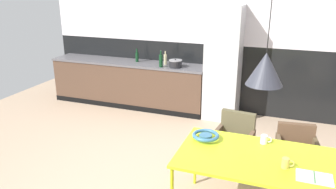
{
  "coord_description": "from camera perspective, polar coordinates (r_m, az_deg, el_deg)",
  "views": [
    {
      "loc": [
        1.4,
        -3.05,
        2.43
      ],
      "look_at": [
        -0.08,
        0.98,
        0.97
      ],
      "focal_mm": 35.21,
      "sensor_mm": 36.0,
      "label": 1
    }
  ],
  "objects": [
    {
      "name": "back_wall_splashback_dark",
      "position": [
        6.58,
        7.17,
        3.06
      ],
      "size": [
        6.73,
        0.12,
        1.31
      ],
      "primitive_type": "cube",
      "color": "black",
      "rests_on": "ground"
    },
    {
      "name": "back_wall_panel_upper",
      "position": [
        6.36,
        7.66,
        14.52
      ],
      "size": [
        6.73,
        0.12,
        1.31
      ],
      "primitive_type": "cube",
      "color": "silver",
      "rests_on": "back_wall_splashback_dark"
    },
    {
      "name": "kitchen_counter",
      "position": [
        6.84,
        -6.81,
        1.95
      ],
      "size": [
        3.25,
        0.63,
        0.92
      ],
      "color": "#4E3729",
      "rests_on": "ground"
    },
    {
      "name": "refrigerator_column",
      "position": [
        6.08,
        9.54,
        5.31
      ],
      "size": [
        0.61,
        0.6,
        2.07
      ],
      "primitive_type": "cube",
      "color": "#ADAFB2",
      "rests_on": "ground"
    },
    {
      "name": "dining_table",
      "position": [
        3.52,
        15.06,
        -11.0
      ],
      "size": [
        1.59,
        0.95,
        0.76
      ],
      "color": "#C3D522",
      "rests_on": "ground"
    },
    {
      "name": "armchair_near_window",
      "position": [
        4.51,
        11.52,
        -6.87
      ],
      "size": [
        0.53,
        0.52,
        0.79
      ],
      "rotation": [
        0.0,
        0.0,
        3.02
      ],
      "color": "brown",
      "rests_on": "ground"
    },
    {
      "name": "armchair_far_side",
      "position": [
        4.48,
        21.33,
        -8.25
      ],
      "size": [
        0.54,
        0.53,
        0.73
      ],
      "rotation": [
        0.0,
        0.0,
        3.27
      ],
      "color": "brown",
      "rests_on": "ground"
    },
    {
      "name": "fruit_bowl",
      "position": [
        3.73,
        6.54,
        -7.12
      ],
      "size": [
        0.3,
        0.3,
        0.07
      ],
      "color": "#33607F",
      "rests_on": "dining_table"
    },
    {
      "name": "open_book",
      "position": [
        3.33,
        24.01,
        -12.99
      ],
      "size": [
        0.31,
        0.21,
        0.02
      ],
      "color": "white",
      "rests_on": "dining_table"
    },
    {
      "name": "mug_dark_espresso",
      "position": [
        3.77,
        16.35,
        -7.46
      ],
      "size": [
        0.12,
        0.07,
        0.1
      ],
      "color": "white",
      "rests_on": "dining_table"
    },
    {
      "name": "mug_short_terracotta",
      "position": [
        3.37,
        19.72,
        -11.11
      ],
      "size": [
        0.12,
        0.07,
        0.1
      ],
      "color": "gold",
      "rests_on": "dining_table"
    },
    {
      "name": "cooking_pot",
      "position": [
        6.2,
        1.3,
        5.37
      ],
      "size": [
        0.25,
        0.25,
        0.16
      ],
      "color": "black",
      "rests_on": "kitchen_counter"
    },
    {
      "name": "bottle_wine_green",
      "position": [
        6.21,
        -1.24,
        5.91
      ],
      "size": [
        0.07,
        0.07,
        0.31
      ],
      "color": "#0F3319",
      "rests_on": "kitchen_counter"
    },
    {
      "name": "bottle_oil_tall",
      "position": [
        6.67,
        -5.39,
        6.56
      ],
      "size": [
        0.06,
        0.06,
        0.27
      ],
      "color": "#0F3319",
      "rests_on": "kitchen_counter"
    },
    {
      "name": "bottle_spice_small",
      "position": [
        6.42,
        -0.46,
        6.14
      ],
      "size": [
        0.07,
        0.07,
        0.26
      ],
      "color": "tan",
      "rests_on": "kitchen_counter"
    },
    {
      "name": "pendant_lamp_over_table_near",
      "position": [
        3.12,
        16.47,
        4.28
      ],
      "size": [
        0.34,
        0.34,
        1.04
      ],
      "color": "black"
    }
  ]
}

